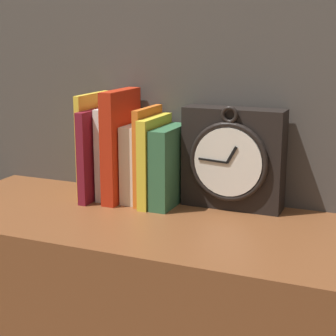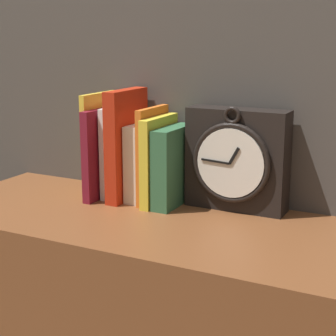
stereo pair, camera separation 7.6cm
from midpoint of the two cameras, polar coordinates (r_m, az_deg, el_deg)
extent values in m
cube|color=black|center=(1.21, 4.87, 0.96)|extent=(0.22, 0.06, 0.22)
torus|color=black|center=(1.18, 4.30, 0.60)|extent=(0.17, 0.01, 0.17)
cylinder|color=white|center=(1.17, 4.25, 0.57)|extent=(0.15, 0.01, 0.15)
cube|color=black|center=(1.16, 4.63, 1.32)|extent=(0.02, 0.00, 0.04)
cube|color=black|center=(1.18, 2.72, 0.74)|extent=(0.06, 0.00, 0.01)
torus|color=black|center=(1.16, 4.38, 5.41)|extent=(0.04, 0.01, 0.04)
cube|color=yellow|center=(1.31, -9.22, 2.29)|extent=(0.01, 0.14, 0.24)
cube|color=maroon|center=(1.30, -8.81, 1.45)|extent=(0.02, 0.16, 0.21)
cube|color=white|center=(1.30, -7.44, 1.58)|extent=(0.02, 0.12, 0.21)
cube|color=#B62610|center=(1.27, -6.50, 2.28)|extent=(0.03, 0.14, 0.25)
cube|color=beige|center=(1.27, -4.75, 0.58)|extent=(0.04, 0.12, 0.17)
cube|color=orange|center=(1.25, -3.81, 1.30)|extent=(0.01, 0.13, 0.21)
cube|color=yellow|center=(1.24, -3.12, 0.74)|extent=(0.02, 0.14, 0.19)
cube|color=#316540|center=(1.23, -1.67, 0.16)|extent=(0.04, 0.14, 0.17)
camera|label=1|loc=(0.04, -91.98, -0.48)|focal=60.00mm
camera|label=2|loc=(0.04, 88.02, 0.48)|focal=60.00mm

